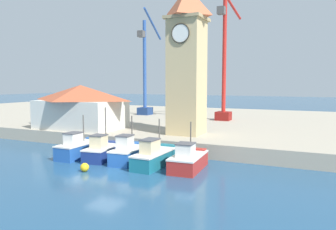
{
  "coord_description": "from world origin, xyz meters",
  "views": [
    {
      "loc": [
        14.16,
        -19.61,
        6.59
      ],
      "look_at": [
        0.95,
        9.03,
        3.5
      ],
      "focal_mm": 35.0,
      "sensor_mm": 36.0,
      "label": 1
    }
  ],
  "objects_px": {
    "fishing_boat_far_left": "(79,148)",
    "fishing_boat_mid_left": "(155,156)",
    "fishing_boat_left_inner": "(129,153)",
    "mooring_buoy": "(85,167)",
    "port_crane_near": "(224,72)",
    "fishing_boat_center": "(188,160)",
    "clock_tower": "(187,58)",
    "port_crane_far": "(145,78)",
    "warehouse_left": "(81,106)",
    "fishing_boat_left_outer": "(103,151)"
  },
  "relations": [
    {
      "from": "fishing_boat_mid_left",
      "to": "mooring_buoy",
      "type": "height_order",
      "value": "fishing_boat_mid_left"
    },
    {
      "from": "fishing_boat_far_left",
      "to": "fishing_boat_mid_left",
      "type": "xyz_separation_m",
      "value": [
        7.63,
        -0.03,
        -0.03
      ]
    },
    {
      "from": "fishing_boat_center",
      "to": "clock_tower",
      "type": "height_order",
      "value": "clock_tower"
    },
    {
      "from": "fishing_boat_mid_left",
      "to": "warehouse_left",
      "type": "bearing_deg",
      "value": 151.19
    },
    {
      "from": "fishing_boat_center",
      "to": "fishing_boat_left_inner",
      "type": "bearing_deg",
      "value": 178.45
    },
    {
      "from": "fishing_boat_center",
      "to": "port_crane_near",
      "type": "height_order",
      "value": "port_crane_near"
    },
    {
      "from": "warehouse_left",
      "to": "fishing_boat_left_outer",
      "type": "bearing_deg",
      "value": -41.12
    },
    {
      "from": "port_crane_far",
      "to": "fishing_boat_mid_left",
      "type": "bearing_deg",
      "value": -59.81
    },
    {
      "from": "fishing_boat_left_inner",
      "to": "fishing_boat_mid_left",
      "type": "xyz_separation_m",
      "value": [
        2.54,
        -0.19,
        -0.03
      ]
    },
    {
      "from": "fishing_boat_mid_left",
      "to": "mooring_buoy",
      "type": "relative_size",
      "value": 8.1
    },
    {
      "from": "fishing_boat_left_outer",
      "to": "clock_tower",
      "type": "xyz_separation_m",
      "value": [
        4.56,
        8.16,
        8.36
      ]
    },
    {
      "from": "fishing_boat_far_left",
      "to": "clock_tower",
      "type": "bearing_deg",
      "value": 49.87
    },
    {
      "from": "fishing_boat_mid_left",
      "to": "clock_tower",
      "type": "bearing_deg",
      "value": 94.24
    },
    {
      "from": "fishing_boat_mid_left",
      "to": "mooring_buoy",
      "type": "distance_m",
      "value": 5.48
    },
    {
      "from": "fishing_boat_left_inner",
      "to": "mooring_buoy",
      "type": "bearing_deg",
      "value": -110.89
    },
    {
      "from": "warehouse_left",
      "to": "port_crane_near",
      "type": "relative_size",
      "value": 0.56
    },
    {
      "from": "fishing_boat_far_left",
      "to": "port_crane_far",
      "type": "distance_m",
      "value": 26.69
    },
    {
      "from": "fishing_boat_far_left",
      "to": "mooring_buoy",
      "type": "xyz_separation_m",
      "value": [
        3.61,
        -3.72,
        -0.48
      ]
    },
    {
      "from": "port_crane_far",
      "to": "fishing_boat_far_left",
      "type": "bearing_deg",
      "value": -74.54
    },
    {
      "from": "fishing_boat_center",
      "to": "port_crane_far",
      "type": "xyz_separation_m",
      "value": [
        -17.33,
        24.92,
        6.66
      ]
    },
    {
      "from": "port_crane_near",
      "to": "port_crane_far",
      "type": "relative_size",
      "value": 1.0
    },
    {
      "from": "fishing_boat_left_inner",
      "to": "fishing_boat_center",
      "type": "relative_size",
      "value": 0.97
    },
    {
      "from": "mooring_buoy",
      "to": "fishing_boat_far_left",
      "type": "bearing_deg",
      "value": 134.08
    },
    {
      "from": "fishing_boat_left_inner",
      "to": "port_crane_far",
      "type": "relative_size",
      "value": 0.25
    },
    {
      "from": "fishing_boat_center",
      "to": "mooring_buoy",
      "type": "bearing_deg",
      "value": -151.34
    },
    {
      "from": "clock_tower",
      "to": "port_crane_near",
      "type": "distance_m",
      "value": 14.04
    },
    {
      "from": "fishing_boat_far_left",
      "to": "fishing_boat_mid_left",
      "type": "relative_size",
      "value": 0.91
    },
    {
      "from": "fishing_boat_mid_left",
      "to": "port_crane_far",
      "type": "relative_size",
      "value": 0.3
    },
    {
      "from": "warehouse_left",
      "to": "port_crane_far",
      "type": "height_order",
      "value": "port_crane_far"
    },
    {
      "from": "fishing_boat_left_inner",
      "to": "warehouse_left",
      "type": "height_order",
      "value": "warehouse_left"
    },
    {
      "from": "fishing_boat_far_left",
      "to": "fishing_boat_left_outer",
      "type": "height_order",
      "value": "fishing_boat_left_outer"
    },
    {
      "from": "port_crane_near",
      "to": "fishing_boat_left_inner",
      "type": "bearing_deg",
      "value": -95.26
    },
    {
      "from": "fishing_boat_left_inner",
      "to": "warehouse_left",
      "type": "bearing_deg",
      "value": 146.54
    },
    {
      "from": "fishing_boat_left_outer",
      "to": "warehouse_left",
      "type": "bearing_deg",
      "value": 138.88
    },
    {
      "from": "fishing_boat_mid_left",
      "to": "warehouse_left",
      "type": "xyz_separation_m",
      "value": [
        -13.43,
        7.39,
        3.13
      ]
    },
    {
      "from": "clock_tower",
      "to": "port_crane_near",
      "type": "bearing_deg",
      "value": 89.51
    },
    {
      "from": "clock_tower",
      "to": "warehouse_left",
      "type": "height_order",
      "value": "clock_tower"
    },
    {
      "from": "port_crane_far",
      "to": "mooring_buoy",
      "type": "height_order",
      "value": "port_crane_far"
    },
    {
      "from": "mooring_buoy",
      "to": "clock_tower",
      "type": "bearing_deg",
      "value": 74.22
    },
    {
      "from": "fishing_boat_far_left",
      "to": "fishing_boat_mid_left",
      "type": "distance_m",
      "value": 7.63
    },
    {
      "from": "fishing_boat_center",
      "to": "fishing_boat_left_outer",
      "type": "bearing_deg",
      "value": 178.98
    },
    {
      "from": "fishing_boat_left_inner",
      "to": "port_crane_far",
      "type": "bearing_deg",
      "value": 115.81
    },
    {
      "from": "port_crane_near",
      "to": "mooring_buoy",
      "type": "relative_size",
      "value": 26.84
    },
    {
      "from": "fishing_boat_left_inner",
      "to": "port_crane_near",
      "type": "height_order",
      "value": "port_crane_near"
    },
    {
      "from": "fishing_boat_far_left",
      "to": "fishing_boat_left_outer",
      "type": "relative_size",
      "value": 1.05
    },
    {
      "from": "fishing_boat_left_outer",
      "to": "mooring_buoy",
      "type": "relative_size",
      "value": 7.04
    },
    {
      "from": "fishing_boat_center",
      "to": "port_crane_far",
      "type": "bearing_deg",
      "value": 124.82
    },
    {
      "from": "fishing_boat_left_outer",
      "to": "warehouse_left",
      "type": "distance_m",
      "value": 11.39
    },
    {
      "from": "clock_tower",
      "to": "fishing_boat_far_left",
      "type": "bearing_deg",
      "value": -130.13
    },
    {
      "from": "clock_tower",
      "to": "port_crane_far",
      "type": "relative_size",
      "value": 0.94
    }
  ]
}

